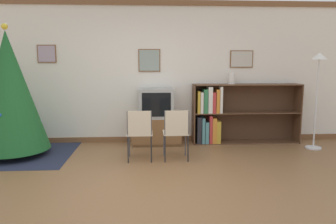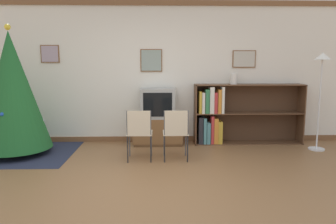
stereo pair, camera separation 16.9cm
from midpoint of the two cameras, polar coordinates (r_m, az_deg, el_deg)
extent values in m
plane|color=brown|center=(4.11, -4.80, -13.59)|extent=(24.00, 24.00, 0.00)
cube|color=silver|center=(6.38, -4.46, 6.85)|extent=(9.05, 0.08, 2.70)
cube|color=brown|center=(6.41, -4.61, 18.52)|extent=(9.05, 0.03, 0.10)
cube|color=brown|center=(6.50, -4.33, -4.71)|extent=(9.05, 0.03, 0.10)
cube|color=brown|center=(6.62, -21.07, 9.44)|extent=(0.35, 0.02, 0.33)
cube|color=#A893A3|center=(6.61, -21.10, 9.44)|extent=(0.31, 0.01, 0.30)
cube|color=brown|center=(6.32, -4.04, 8.95)|extent=(0.41, 0.02, 0.43)
cube|color=gray|center=(6.31, -4.04, 8.95)|extent=(0.38, 0.01, 0.39)
cube|color=brown|center=(6.56, 11.95, 9.01)|extent=(0.45, 0.02, 0.33)
cube|color=#BCB7A8|center=(6.55, 11.98, 9.01)|extent=(0.41, 0.01, 0.30)
cube|color=#23283D|center=(6.16, -25.96, -6.77)|extent=(1.92, 1.64, 0.01)
cylinder|color=maroon|center=(6.15, -25.99, -6.28)|extent=(0.36, 0.36, 0.10)
cone|color=#1E5B28|center=(5.98, -26.65, 3.28)|extent=(1.19, 1.19, 1.95)
sphere|color=yellow|center=(5.99, -27.34, 13.10)|extent=(0.10, 0.10, 0.10)
sphere|color=silver|center=(6.03, -22.04, -1.49)|extent=(0.05, 0.05, 0.05)
sphere|color=#1E4CB2|center=(5.67, -28.03, -0.50)|extent=(0.06, 0.06, 0.06)
cube|color=brown|center=(6.27, -2.82, -5.42)|extent=(0.89, 0.43, 0.05)
cube|color=brown|center=(6.21, -2.84, -3.13)|extent=(0.92, 0.45, 0.46)
cube|color=#9E9E99|center=(6.13, -2.87, 1.53)|extent=(0.64, 0.43, 0.56)
cube|color=black|center=(5.91, -2.85, 1.26)|extent=(0.52, 0.01, 0.43)
cube|color=beige|center=(5.25, -5.85, -3.70)|extent=(0.40, 0.40, 0.02)
cube|color=beige|center=(5.02, -5.98, -1.97)|extent=(0.35, 0.02, 0.38)
cylinder|color=#4C4C51|center=(5.48, -7.63, -5.55)|extent=(0.02, 0.02, 0.42)
cylinder|color=#4C4C51|center=(5.47, -3.85, -5.53)|extent=(0.02, 0.02, 0.42)
cylinder|color=#4C4C51|center=(5.13, -7.92, -6.54)|extent=(0.02, 0.02, 0.42)
cylinder|color=#4C4C51|center=(5.12, -3.87, -6.52)|extent=(0.02, 0.02, 0.42)
cylinder|color=#4C4C51|center=(5.09, -7.96, -4.39)|extent=(0.02, 0.02, 0.82)
cylinder|color=#4C4C51|center=(5.07, -3.89, -4.37)|extent=(0.02, 0.02, 0.82)
cube|color=beige|center=(5.25, 0.41, -3.63)|extent=(0.40, 0.40, 0.02)
cube|color=beige|center=(5.03, 0.57, -1.90)|extent=(0.35, 0.02, 0.38)
cylinder|color=#4C4C51|center=(5.47, -1.61, -5.51)|extent=(0.02, 0.02, 0.42)
cylinder|color=#4C4C51|center=(5.49, 2.16, -5.45)|extent=(0.02, 0.02, 0.42)
cylinder|color=#4C4C51|center=(5.12, -1.47, -6.50)|extent=(0.02, 0.02, 0.42)
cylinder|color=#4C4C51|center=(5.15, 2.56, -6.43)|extent=(0.02, 0.02, 0.42)
cylinder|color=#4C4C51|center=(5.07, -1.48, -4.34)|extent=(0.02, 0.02, 0.82)
cylinder|color=#4C4C51|center=(5.10, 2.58, -4.28)|extent=(0.02, 0.02, 0.82)
cube|color=brown|center=(6.26, 3.68, -0.37)|extent=(0.02, 0.36, 1.14)
cube|color=brown|center=(6.83, 20.97, -0.18)|extent=(0.02, 0.36, 1.14)
cube|color=brown|center=(6.41, 12.87, 4.68)|extent=(2.06, 0.36, 0.02)
cube|color=brown|center=(6.58, 12.53, -5.09)|extent=(2.06, 0.36, 0.02)
cube|color=brown|center=(6.47, 12.70, -0.07)|extent=(2.02, 0.36, 0.02)
cube|color=#492F1E|center=(6.63, 12.28, -0.03)|extent=(2.06, 0.01, 1.14)
cube|color=#232328|center=(6.27, 4.60, -3.14)|extent=(0.08, 0.23, 0.50)
cube|color=teal|center=(6.31, 5.27, -3.15)|extent=(0.05, 0.28, 0.49)
cube|color=teal|center=(6.29, 5.95, -3.57)|extent=(0.06, 0.21, 0.41)
cube|color=#B73333|center=(6.33, 6.53, -2.94)|extent=(0.05, 0.29, 0.53)
cube|color=orange|center=(6.35, 7.14, -3.11)|extent=(0.08, 0.30, 0.49)
cube|color=gold|center=(6.37, 7.85, -3.39)|extent=(0.08, 0.28, 0.42)
cube|color=gold|center=(6.19, 4.50, 1.74)|extent=(0.05, 0.24, 0.41)
cube|color=silver|center=(6.23, 4.97, 1.68)|extent=(0.05, 0.31, 0.39)
cube|color=#337547|center=(6.20, 5.70, 1.91)|extent=(0.07, 0.23, 0.45)
cube|color=silver|center=(6.22, 6.45, 2.14)|extent=(0.08, 0.26, 0.50)
cube|color=#B73333|center=(6.22, 7.14, 1.64)|extent=(0.06, 0.22, 0.39)
cube|color=orange|center=(6.27, 7.72, 1.93)|extent=(0.06, 0.29, 0.45)
cube|color=silver|center=(6.24, 8.35, 2.12)|extent=(0.05, 0.22, 0.50)
cylinder|color=silver|center=(6.36, 10.29, 5.73)|extent=(0.13, 0.13, 0.20)
torus|color=silver|center=(6.35, 10.31, 6.65)|extent=(0.11, 0.11, 0.02)
cylinder|color=silver|center=(6.51, 23.27, -5.73)|extent=(0.28, 0.28, 0.03)
cylinder|color=silver|center=(6.36, 23.70, 1.25)|extent=(0.03, 0.03, 1.57)
cone|color=white|center=(6.32, 24.18, 8.87)|extent=(0.28, 0.28, 0.12)
camera|label=1|loc=(0.08, -90.92, -0.14)|focal=35.00mm
camera|label=2|loc=(0.08, 89.08, 0.14)|focal=35.00mm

